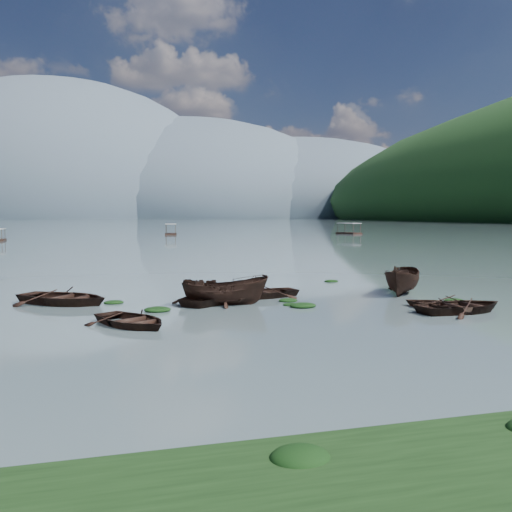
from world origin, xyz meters
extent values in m
plane|color=slate|center=(0.00, 0.00, 0.00)|extent=(2400.00, 2400.00, 0.00)
ellipsoid|color=#475666|center=(-60.00, 900.00, 0.00)|extent=(520.00, 520.00, 340.00)
ellipsoid|color=#475666|center=(140.00, 900.00, 0.00)|extent=(520.00, 520.00, 260.00)
ellipsoid|color=#475666|center=(320.00, 900.00, 0.00)|extent=(520.00, 520.00, 220.00)
imported|color=black|center=(-8.05, 2.15, 0.00)|extent=(4.48, 4.89, 0.83)
imported|color=black|center=(-3.48, 7.39, 0.00)|extent=(5.68, 5.70, 0.97)
imported|color=black|center=(-3.19, 6.32, 0.00)|extent=(4.52, 2.21, 1.68)
imported|color=black|center=(6.55, 2.28, 0.00)|extent=(4.45, 4.71, 0.79)
imported|color=black|center=(6.91, 1.35, 0.00)|extent=(4.84, 3.70, 0.93)
imported|color=black|center=(7.42, 7.48, 0.00)|extent=(4.26, 4.62, 1.77)
imported|color=black|center=(-10.99, 8.90, 0.00)|extent=(6.11, 5.83, 1.03)
imported|color=black|center=(-0.79, 8.45, 0.00)|extent=(4.86, 3.90, 0.89)
ellipsoid|color=black|center=(-6.67, 5.36, 0.00)|extent=(1.25, 1.02, 0.27)
ellipsoid|color=black|center=(0.20, 6.58, 0.00)|extent=(1.00, 0.80, 0.22)
ellipsoid|color=black|center=(0.30, 4.61, 0.00)|extent=(1.29, 1.03, 0.28)
ellipsoid|color=black|center=(-0.08, 5.33, 0.00)|extent=(0.82, 0.69, 0.18)
ellipsoid|color=black|center=(8.52, 4.26, 0.00)|extent=(1.03, 0.82, 0.21)
ellipsoid|color=black|center=(-8.56, 8.39, 0.00)|extent=(1.00, 0.81, 0.21)
ellipsoid|color=black|center=(-1.09, 10.14, 0.00)|extent=(0.85, 0.71, 0.18)
ellipsoid|color=black|center=(5.85, 14.04, 0.00)|extent=(0.95, 0.76, 0.21)
camera|label=1|loc=(-9.42, -21.22, 4.48)|focal=40.00mm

